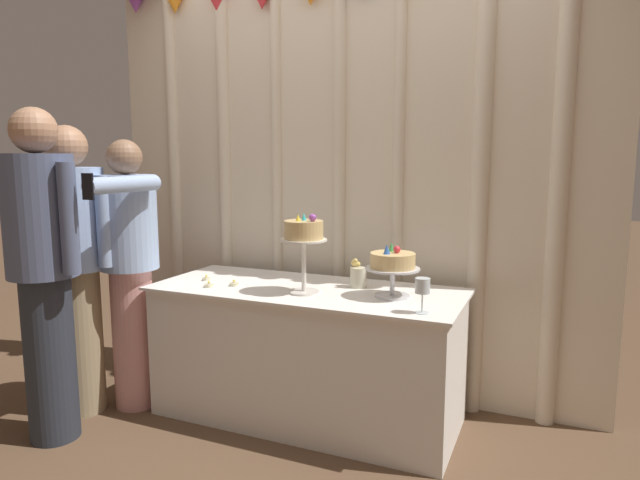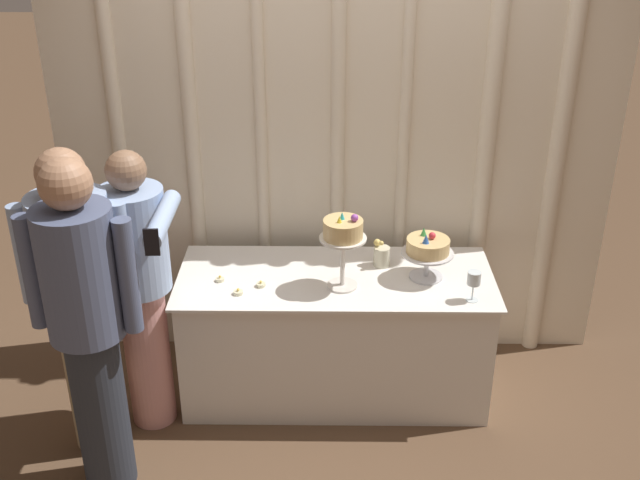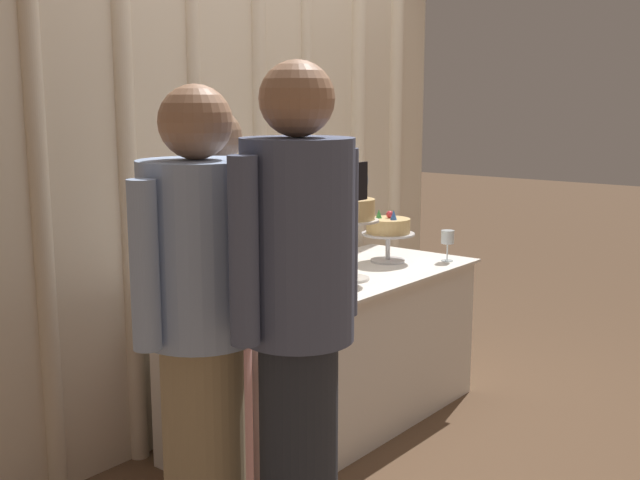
# 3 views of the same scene
# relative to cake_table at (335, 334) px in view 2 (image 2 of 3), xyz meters

# --- Properties ---
(ground_plane) EXTENTS (24.00, 24.00, 0.00)m
(ground_plane) POSITION_rel_cake_table_xyz_m (0.00, -0.10, -0.37)
(ground_plane) COLOR brown
(draped_curtain) EXTENTS (3.15, 0.16, 2.84)m
(draped_curtain) POSITION_rel_cake_table_xyz_m (0.04, 0.47, 1.11)
(draped_curtain) COLOR beige
(draped_curtain) RESTS_ON ground_plane
(cake_table) EXTENTS (1.70, 0.71, 0.74)m
(cake_table) POSITION_rel_cake_table_xyz_m (0.00, 0.00, 0.00)
(cake_table) COLOR white
(cake_table) RESTS_ON ground_plane
(cake_display_nearleft) EXTENTS (0.24, 0.24, 0.42)m
(cake_display_nearleft) POSITION_rel_cake_table_xyz_m (0.03, -0.11, 0.67)
(cake_display_nearleft) COLOR silver
(cake_display_nearleft) RESTS_ON cake_table
(cake_display_nearright) EXTENTS (0.28, 0.28, 0.28)m
(cake_display_nearright) POSITION_rel_cake_table_xyz_m (0.48, -0.00, 0.54)
(cake_display_nearright) COLOR silver
(cake_display_nearright) RESTS_ON cake_table
(wine_glass) EXTENTS (0.07, 0.07, 0.16)m
(wine_glass) POSITION_rel_cake_table_xyz_m (0.69, -0.24, 0.49)
(wine_glass) COLOR silver
(wine_glass) RESTS_ON cake_table
(flower_vase) EXTENTS (0.09, 0.09, 0.17)m
(flower_vase) POSITION_rel_cake_table_xyz_m (0.25, 0.13, 0.43)
(flower_vase) COLOR beige
(flower_vase) RESTS_ON cake_table
(tealight_far_left) EXTENTS (0.05, 0.05, 0.03)m
(tealight_far_left) POSITION_rel_cake_table_xyz_m (-0.61, -0.06, 0.38)
(tealight_far_left) COLOR beige
(tealight_far_left) RESTS_ON cake_table
(tealight_near_left) EXTENTS (0.05, 0.05, 0.03)m
(tealight_near_left) POSITION_rel_cake_table_xyz_m (-0.50, -0.19, 0.38)
(tealight_near_left) COLOR beige
(tealight_near_left) RESTS_ON cake_table
(tealight_near_right) EXTENTS (0.05, 0.05, 0.04)m
(tealight_near_right) POSITION_rel_cake_table_xyz_m (-0.39, -0.11, 0.38)
(tealight_near_right) COLOR beige
(tealight_near_right) RESTS_ON cake_table
(guest_girl_blue_dress) EXTENTS (0.49, 0.64, 1.54)m
(guest_girl_blue_dress) POSITION_rel_cake_table_xyz_m (-0.99, -0.27, 0.48)
(guest_girl_blue_dress) COLOR #D6938E
(guest_girl_blue_dress) RESTS_ON ground_plane
(guest_man_dark_suit) EXTENTS (0.53, 0.40, 1.62)m
(guest_man_dark_suit) POSITION_rel_cake_table_xyz_m (-1.23, -0.44, 0.50)
(guest_man_dark_suit) COLOR #9E8966
(guest_man_dark_suit) RESTS_ON ground_plane
(guest_man_pink_jacket) EXTENTS (0.51, 0.37, 1.68)m
(guest_man_pink_jacket) POSITION_rel_cake_table_xyz_m (-1.10, -0.74, 0.55)
(guest_man_pink_jacket) COLOR #282D38
(guest_man_pink_jacket) RESTS_ON ground_plane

